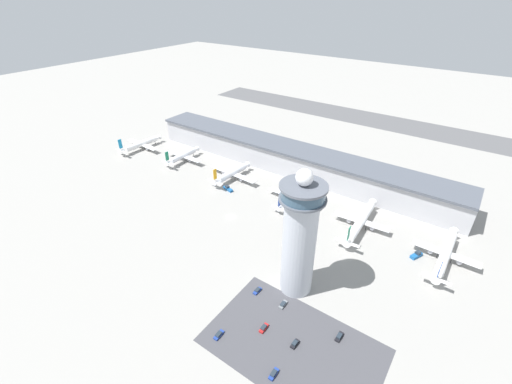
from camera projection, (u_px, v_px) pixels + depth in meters
ground_plane at (230, 217)px, 196.87m from camera, size 1000.00×1000.00×0.00m
terminal_building at (292, 159)px, 240.84m from camera, size 229.24×25.00×18.43m
runway_strip at (361, 117)px, 343.52m from camera, size 343.87×44.00×0.01m
control_tower at (299, 236)px, 137.06m from camera, size 18.24×18.24×58.77m
parking_lot_surface at (293, 345)px, 127.17m from camera, size 64.00×40.00×0.01m
airplane_gate_alpha at (141, 144)px, 275.55m from camera, size 34.61×38.12×14.13m
airplane_gate_bravo at (183, 156)px, 256.23m from camera, size 33.10×32.16×13.42m
airplane_gate_charlie at (232, 173)px, 232.94m from camera, size 38.69×34.69×14.10m
airplane_gate_delta at (293, 196)px, 208.66m from camera, size 34.83×33.86×11.36m
airplane_gate_echo at (361, 221)px, 185.69m from camera, size 30.91×45.89×14.32m
airplane_gate_foxtrot at (446, 253)px, 163.28m from camera, size 30.72×43.70×14.28m
service_truck_catering at (228, 189)px, 222.44m from camera, size 8.29×4.30×2.73m
service_truck_fuel at (417, 255)px, 167.86m from camera, size 4.96×7.11×3.02m
car_maroon_suv at (283, 304)px, 142.69m from camera, size 1.98×4.81×1.35m
car_black_suv at (274, 374)px, 117.28m from camera, size 1.86×4.75×1.48m
car_navy_sedan at (339, 337)px, 129.67m from camera, size 1.89×4.75×1.46m
car_green_van at (264, 328)px, 132.87m from camera, size 1.81×4.70×1.52m
car_white_wagon at (219, 335)px, 130.33m from camera, size 1.94×4.78×1.43m
car_grey_coupe at (295, 344)px, 127.02m from camera, size 1.90×4.29×1.60m
car_red_hatchback at (257, 291)px, 149.06m from camera, size 1.87×4.51×1.41m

